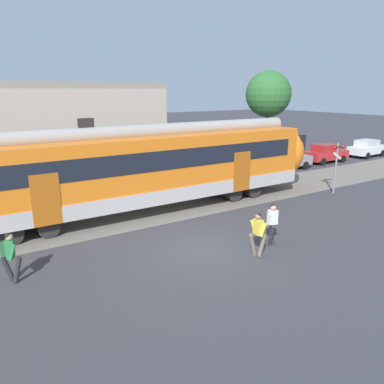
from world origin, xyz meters
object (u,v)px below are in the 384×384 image
(parked_car_grey, at_px, (286,159))
(crossing_signal, at_px, (337,160))
(parked_car_white, at_px, (367,148))
(pedestrian_yellow, at_px, (258,231))
(pedestrian_white, at_px, (272,221))
(parked_car_red, at_px, (326,153))
(pedestrian_green, at_px, (10,253))

(parked_car_grey, bearing_deg, crossing_signal, -113.40)
(parked_car_white, bearing_deg, parked_car_grey, -179.45)
(pedestrian_yellow, xyz_separation_m, parked_car_grey, (12.47, 10.58, -0.18))
(pedestrian_white, height_order, parked_car_red, pedestrian_white)
(pedestrian_white, bearing_deg, parked_car_red, 32.57)
(pedestrian_green, bearing_deg, parked_car_white, 14.52)
(pedestrian_yellow, xyz_separation_m, crossing_signal, (9.64, 4.05, 1.05))
(pedestrian_green, xyz_separation_m, parked_car_grey, (20.33, 7.87, -0.21))
(pedestrian_yellow, distance_m, parked_car_red, 20.46)
(pedestrian_green, bearing_deg, pedestrian_white, -13.63)
(parked_car_red, xyz_separation_m, crossing_signal, (-7.72, -6.78, 1.23))
(parked_car_white, relative_size, crossing_signal, 1.36)
(pedestrian_white, distance_m, parked_car_red, 19.18)
(pedestrian_white, bearing_deg, parked_car_grey, 41.79)
(pedestrian_yellow, relative_size, pedestrian_white, 1.00)
(pedestrian_yellow, xyz_separation_m, parked_car_red, (17.36, 10.83, -0.18))
(pedestrian_white, xyz_separation_m, parked_car_red, (16.16, 10.32, -0.18))
(pedestrian_white, xyz_separation_m, parked_car_grey, (11.27, 10.07, -0.18))
(crossing_signal, bearing_deg, parked_car_white, 26.51)
(pedestrian_yellow, bearing_deg, parked_car_red, 31.95)
(pedestrian_green, relative_size, parked_car_grey, 0.41)
(crossing_signal, bearing_deg, pedestrian_yellow, -157.23)
(pedestrian_green, relative_size, pedestrian_yellow, 1.00)
(parked_car_grey, distance_m, parked_car_red, 4.90)
(pedestrian_white, height_order, parked_car_white, pedestrian_white)
(pedestrian_green, distance_m, crossing_signal, 17.59)
(pedestrian_green, distance_m, parked_car_white, 31.82)
(parked_car_white, bearing_deg, pedestrian_yellow, -155.03)
(parked_car_red, relative_size, crossing_signal, 1.34)
(crossing_signal, bearing_deg, pedestrian_green, -175.61)
(parked_car_grey, relative_size, parked_car_white, 0.99)
(parked_car_red, bearing_deg, parked_car_grey, -177.06)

